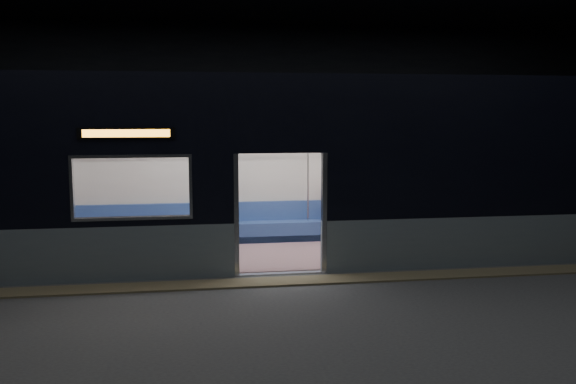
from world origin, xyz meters
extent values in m
cube|color=#47494C|center=(0.00, 0.00, -0.01)|extent=(24.00, 14.00, 0.01)
cube|color=black|center=(0.00, 6.98, 2.50)|extent=(24.00, 0.04, 5.00)
cube|color=#8C7F59|center=(0.00, 0.55, 0.01)|extent=(22.80, 0.50, 0.03)
cube|color=gray|center=(4.85, 1.06, 0.45)|extent=(8.30, 0.12, 0.90)
cube|color=black|center=(4.85, 1.06, 2.05)|extent=(8.30, 0.12, 2.30)
cube|color=black|center=(0.00, 1.06, 2.62)|extent=(1.40, 0.12, 1.15)
cube|color=#B7BABC|center=(-0.74, 1.06, 1.02)|extent=(0.08, 0.14, 2.05)
cube|color=#B7BABC|center=(0.74, 1.06, 1.02)|extent=(0.08, 0.14, 2.05)
cube|color=black|center=(-2.45, 0.98, 2.39)|extent=(1.50, 0.04, 0.18)
cube|color=orange|center=(-2.45, 0.97, 2.39)|extent=(1.34, 0.03, 0.12)
cube|color=#B8B2A8|center=(0.00, 3.94, 1.60)|extent=(18.00, 0.12, 3.20)
cube|color=black|center=(0.00, 2.50, 3.28)|extent=(18.00, 3.00, 0.15)
cube|color=#7C5A5E|center=(0.00, 2.50, 0.02)|extent=(17.76, 2.76, 0.04)
cube|color=#B8B2A8|center=(0.00, 2.50, 2.35)|extent=(17.76, 2.76, 0.10)
cube|color=#2F4289|center=(0.00, 3.62, 0.24)|extent=(11.00, 0.48, 0.41)
cube|color=#2F4289|center=(0.00, 3.81, 0.65)|extent=(11.00, 0.10, 0.40)
cube|color=#78585C|center=(-3.30, 1.41, 0.24)|extent=(4.40, 0.48, 0.41)
cube|color=#78585C|center=(3.30, 1.41, 0.24)|extent=(4.40, 0.48, 0.41)
cylinder|color=silver|center=(-0.95, 1.37, 1.17)|extent=(0.04, 0.04, 2.26)
cylinder|color=silver|center=(-0.95, 3.63, 1.17)|extent=(0.04, 0.04, 2.26)
cylinder|color=silver|center=(0.95, 1.37, 1.17)|extent=(0.04, 0.04, 2.26)
cylinder|color=silver|center=(0.95, 3.63, 1.17)|extent=(0.04, 0.04, 2.26)
cylinder|color=silver|center=(0.00, 3.58, 1.95)|extent=(11.00, 0.03, 0.03)
cube|color=black|center=(1.54, 3.39, 0.53)|extent=(0.18, 0.49, 0.17)
cube|color=black|center=(1.75, 3.39, 0.53)|extent=(0.18, 0.49, 0.17)
cylinder|color=black|center=(1.54, 3.17, 0.26)|extent=(0.11, 0.11, 0.43)
cylinder|color=black|center=(1.75, 3.17, 0.26)|extent=(0.11, 0.11, 0.43)
cube|color=#CB5F73|center=(1.64, 3.59, 0.55)|extent=(0.41, 0.23, 0.21)
cylinder|color=#CB5F73|center=(1.64, 3.62, 0.92)|extent=(0.45, 0.45, 0.54)
sphere|color=tan|center=(1.64, 3.60, 1.30)|extent=(0.22, 0.22, 0.22)
sphere|color=black|center=(1.64, 3.64, 1.34)|extent=(0.23, 0.23, 0.23)
cube|color=black|center=(1.60, 3.31, 0.69)|extent=(0.30, 0.26, 0.14)
cube|color=white|center=(5.00, 3.85, 1.45)|extent=(0.93, 0.03, 0.61)
camera|label=1|loc=(-1.41, -8.88, 2.69)|focal=38.00mm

